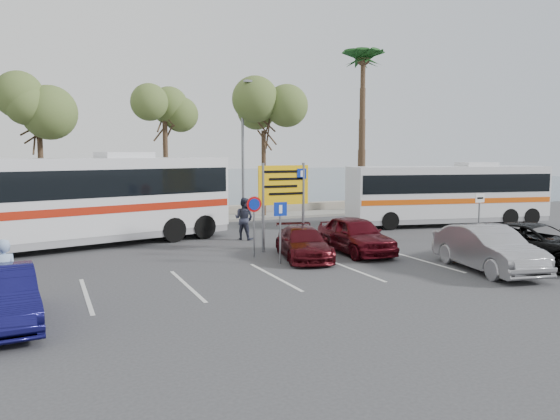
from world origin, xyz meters
name	(u,v)px	position (x,y,z in m)	size (l,w,h in m)	color
ground	(295,268)	(0.00, 0.00, 0.00)	(120.00, 120.00, 0.00)	#37373A
kerb_strip	(193,220)	(0.00, 14.00, 0.07)	(44.00, 2.40, 0.15)	gray
seawall	(184,213)	(0.00, 16.00, 0.30)	(48.00, 0.80, 0.60)	gray
sea	(106,182)	(0.00, 60.00, 0.01)	(140.00, 140.00, 0.00)	#384A5B
tree_left	(39,114)	(-8.00, 14.00, 6.00)	(3.20, 3.20, 7.20)	#382619
tree_mid	(164,105)	(-1.50, 14.00, 6.65)	(3.20, 3.20, 8.00)	#382619
tree_right	(264,117)	(4.50, 14.00, 6.17)	(3.20, 3.20, 7.40)	#382619
palm_tree	(363,62)	(11.50, 14.00, 9.87)	(4.80, 4.80, 11.20)	#382619
street_lamp_right	(243,142)	(3.00, 13.52, 4.60)	(0.45, 1.15, 8.01)	slate
direction_sign	(284,192)	(1.00, 3.20, 2.43)	(2.20, 0.12, 3.60)	slate
sign_no_stop	(254,217)	(-0.60, 2.38, 1.58)	(0.60, 0.08, 2.35)	slate
sign_parking	(280,224)	(-0.20, 0.79, 1.47)	(0.50, 0.07, 2.25)	slate
sign_taxi	(479,211)	(9.80, 1.49, 1.42)	(0.50, 0.07, 2.20)	slate
lane_markings	(276,276)	(-1.14, -1.00, 0.00)	(12.02, 4.20, 0.01)	silver
coach_bus_left	(82,203)	(-6.50, 7.42, 1.87)	(13.23, 5.84, 4.04)	silver
coach_bus_right	(448,196)	(12.48, 6.65, 1.61)	(11.38, 4.50, 3.47)	silver
car_blue	(2,297)	(-8.99, -3.09, 0.69)	(1.45, 4.17, 1.37)	#11104B
car_maroon	(303,243)	(1.00, 1.34, 0.59)	(1.66, 4.07, 1.18)	#460B11
car_red	(355,235)	(3.40, 1.50, 0.74)	(1.75, 4.34, 1.48)	#4F0B14
suv_black	(536,244)	(8.20, -2.99, 0.73)	(2.44, 5.29, 1.47)	black
car_silver_b	(488,249)	(5.80, -3.13, 0.77)	(1.63, 4.67, 1.54)	gray
pedestrian_near	(3,276)	(-9.00, -2.00, 0.95)	(0.69, 0.45, 1.89)	#96B2DA
pedestrian_far	(244,219)	(0.48, 6.50, 0.97)	(0.94, 0.74, 1.94)	#2D3144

